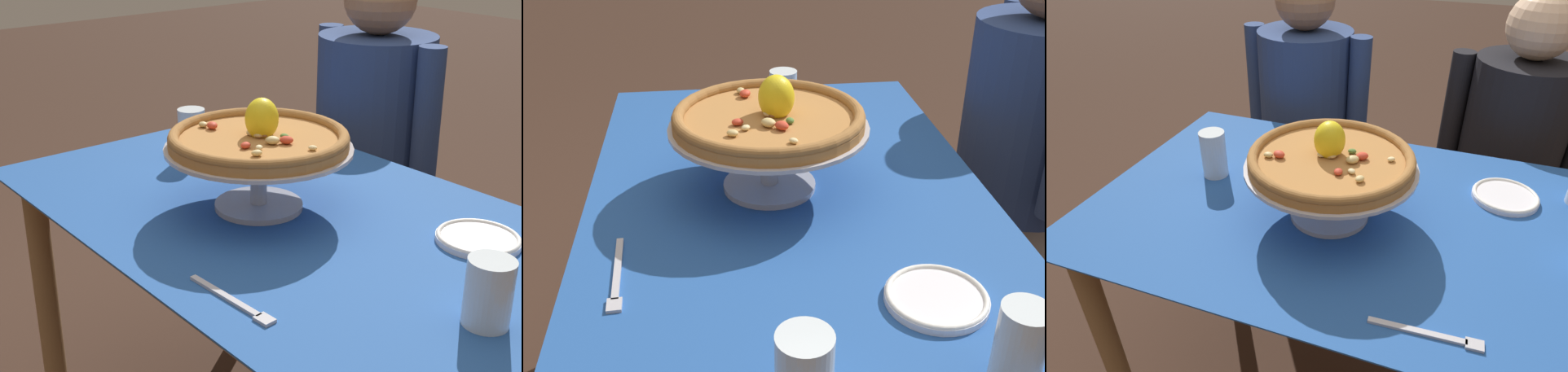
{
  "view_description": "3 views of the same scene",
  "coord_description": "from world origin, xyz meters",
  "views": [
    {
      "loc": [
        1.07,
        -0.95,
        1.37
      ],
      "look_at": [
        -0.07,
        -0.01,
        0.78
      ],
      "focal_mm": 49.79,
      "sensor_mm": 36.0,
      "label": 1
    },
    {
      "loc": [
        1.12,
        -0.15,
        1.39
      ],
      "look_at": [
        0.01,
        -0.01,
        0.77
      ],
      "focal_mm": 44.12,
      "sensor_mm": 36.0,
      "label": 2
    },
    {
      "loc": [
        0.21,
        -0.9,
        1.4
      ],
      "look_at": [
        -0.11,
        -0.04,
        0.81
      ],
      "focal_mm": 31.07,
      "sensor_mm": 36.0,
      "label": 3
    }
  ],
  "objects": [
    {
      "name": "side_plate",
      "position": [
        0.36,
        0.19,
        0.75
      ],
      "size": [
        0.17,
        0.17,
        0.02
      ],
      "color": "white",
      "rests_on": "dining_table"
    },
    {
      "name": "dining_table",
      "position": [
        0.0,
        0.0,
        0.63
      ],
      "size": [
        1.33,
        0.83,
        0.74
      ],
      "color": "olive",
      "rests_on": "ground"
    },
    {
      "name": "pizza_stand",
      "position": [
        -0.05,
        -0.04,
        0.84
      ],
      "size": [
        0.4,
        0.4,
        0.14
      ],
      "color": "#B7B7C1",
      "rests_on": "dining_table"
    },
    {
      "name": "water_glass_side_left",
      "position": [
        -0.41,
        0.03,
        0.8
      ],
      "size": [
        0.07,
        0.07,
        0.13
      ],
      "color": "silver",
      "rests_on": "dining_table"
    },
    {
      "name": "pizza",
      "position": [
        -0.05,
        -0.04,
        0.9
      ],
      "size": [
        0.38,
        0.38,
        0.1
      ],
      "color": "#AD753D",
      "rests_on": "pizza_stand"
    },
    {
      "name": "dinner_fork",
      "position": [
        0.23,
        -0.32,
        0.74
      ],
      "size": [
        0.21,
        0.03,
        0.01
      ],
      "color": "#B7B7C1",
      "rests_on": "dining_table"
    },
    {
      "name": "diner_left",
      "position": [
        -0.4,
        0.71,
        0.6
      ],
      "size": [
        0.52,
        0.39,
        1.2
      ],
      "color": "gray",
      "rests_on": "ground"
    },
    {
      "name": "diner_right",
      "position": [
        0.4,
        0.74,
        0.57
      ],
      "size": [
        0.51,
        0.38,
        1.17
      ],
      "color": "navy",
      "rests_on": "ground"
    }
  ]
}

